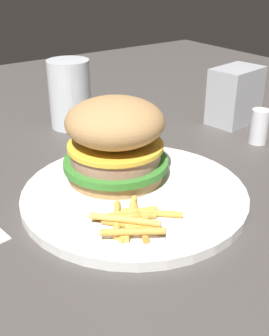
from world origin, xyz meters
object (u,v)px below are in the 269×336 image
napkin_dispenser (235,96)px  salt_shaker (259,127)px  plate (134,194)px  sandwich (115,139)px  fries_pile (132,220)px  drink_glass (70,98)px

napkin_dispenser → salt_shaker: napkin_dispenser is taller
plate → salt_shaker: salt_shaker is taller
plate → sandwich: sandwich is taller
fries_pile → drink_glass: (0.10, 0.32, 0.03)m
drink_glass → napkin_dispenser: drink_glass is taller
fries_pile → napkin_dispenser: bearing=26.8°
sandwich → plate: bearing=-92.7°
drink_glass → sandwich: bearing=-103.6°
sandwich → napkin_dispenser: size_ratio=1.37×
plate → fries_pile: fries_pile is taller
drink_glass → napkin_dispenser: 0.29m
plate → sandwich: (0.00, 0.04, 0.06)m
plate → sandwich: bearing=87.3°
salt_shaker → fries_pile: bearing=-164.4°
fries_pile → salt_shaker: bearing=15.6°
fries_pile → drink_glass: 0.34m
sandwich → drink_glass: same height
sandwich → fries_pile: 0.12m
drink_glass → salt_shaker: 0.32m
salt_shaker → plate: bearing=-174.0°
drink_glass → salt_shaker: bearing=-49.4°
plate → drink_glass: drink_glass is taller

